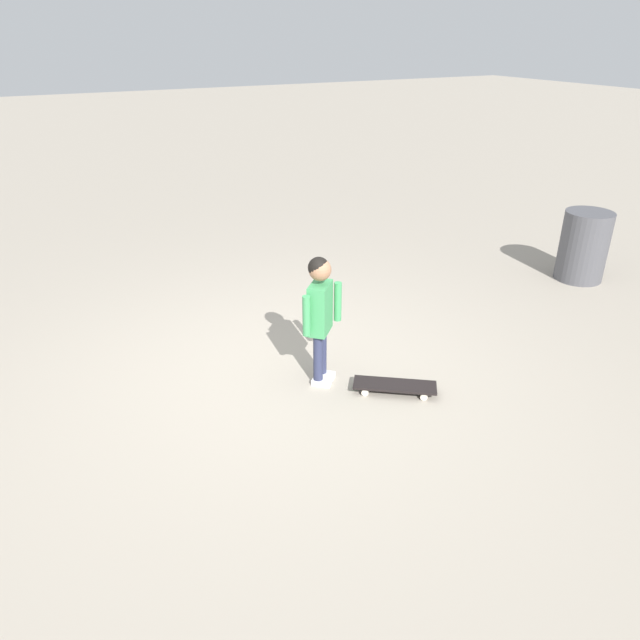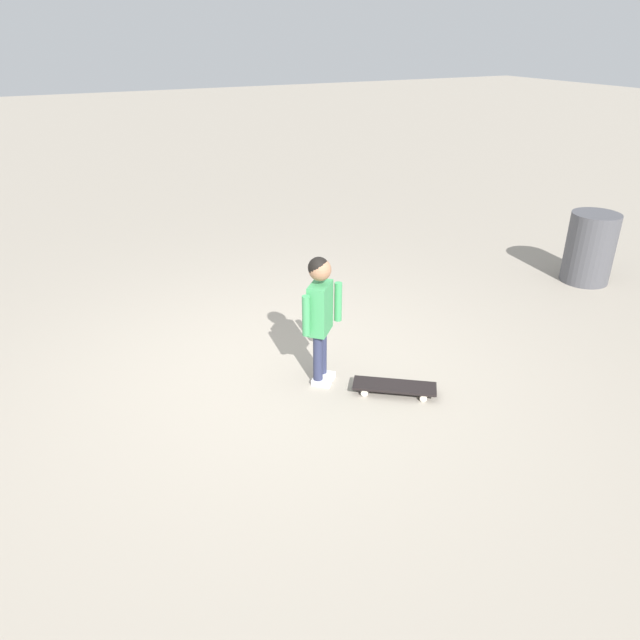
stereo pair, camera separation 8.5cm
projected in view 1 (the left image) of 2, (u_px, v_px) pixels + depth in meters
The scene contains 4 objects.
ground_plane at pixel (279, 372), 4.87m from camera, with size 50.00×50.00×0.00m, color #9E9384.
child_person at pixel (320, 308), 4.47m from camera, with size 0.39×0.28×1.06m.
skateboard at pixel (395, 386), 4.58m from camera, with size 0.64×0.53×0.07m.
trash_bin at pixel (584, 246), 6.52m from camera, with size 0.52×0.52×0.78m, color #4C4C51.
Camera 1 is at (-1.61, -3.86, 2.57)m, focal length 32.99 mm.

